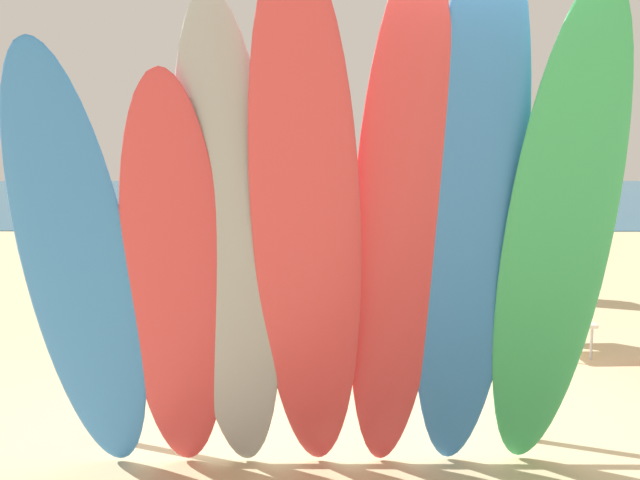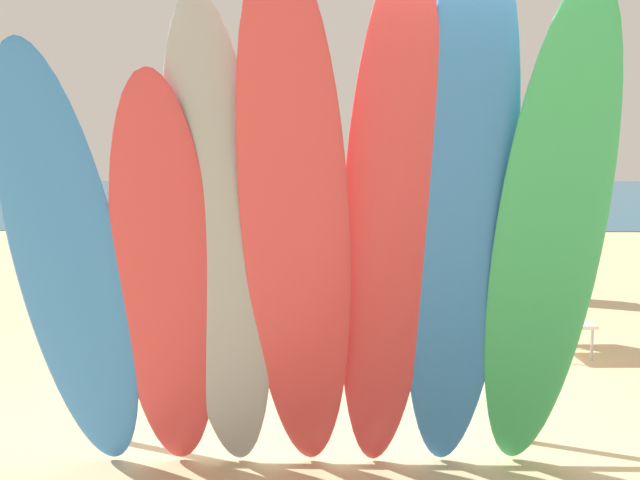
% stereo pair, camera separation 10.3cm
% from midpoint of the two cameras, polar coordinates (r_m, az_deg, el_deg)
% --- Properties ---
extents(ground, '(60.00, 60.00, 0.00)m').
position_cam_midpoint_polar(ground, '(18.22, 0.92, 1.15)').
color(ground, '#D3BC8C').
extents(ocean_water, '(60.00, 40.00, 0.02)m').
position_cam_midpoint_polar(ocean_water, '(36.79, 1.06, 3.91)').
color(ocean_water, '#235B7F').
rests_on(ocean_water, ground).
extents(surfboard_rack, '(2.75, 0.07, 0.73)m').
position_cam_midpoint_polar(surfboard_rack, '(4.30, 0.02, -9.12)').
color(surfboard_rack, brown).
rests_on(surfboard_rack, ground).
extents(surfboard_blue_0, '(0.64, 0.99, 2.26)m').
position_cam_midpoint_polar(surfboard_blue_0, '(3.67, -18.89, -3.11)').
color(surfboard_blue_0, '#337AD1').
rests_on(surfboard_blue_0, ground).
extents(surfboard_red_1, '(0.59, 0.95, 2.13)m').
position_cam_midpoint_polar(surfboard_red_1, '(3.58, -11.65, -4.16)').
color(surfboard_red_1, '#D13D42').
rests_on(surfboard_red_1, ground).
extents(surfboard_grey_2, '(0.54, 0.98, 2.45)m').
position_cam_midpoint_polar(surfboard_grey_2, '(3.47, -7.29, -1.79)').
color(surfboard_grey_2, '#999EA3').
rests_on(surfboard_grey_2, ground).
extents(surfboard_red_3, '(0.62, 1.21, 2.61)m').
position_cam_midpoint_polar(surfboard_red_3, '(3.34, -1.07, -0.70)').
color(surfboard_red_3, '#D13D42').
rests_on(surfboard_red_3, ground).
extents(surfboard_red_4, '(0.57, 0.95, 2.63)m').
position_cam_midpoint_polar(surfboard_red_4, '(3.47, 6.47, -0.28)').
color(surfboard_red_4, '#D13D42').
rests_on(surfboard_red_4, ground).
extents(surfboard_blue_5, '(0.54, 0.94, 2.72)m').
position_cam_midpoint_polar(surfboard_blue_5, '(3.52, 12.08, 0.50)').
color(surfboard_blue_5, '#337AD1').
rests_on(surfboard_blue_5, ground).
extents(surfboard_green_6, '(0.58, 1.01, 2.52)m').
position_cam_midpoint_polar(surfboard_green_6, '(3.63, 18.82, -1.13)').
color(surfboard_green_6, '#38B266').
rests_on(surfboard_green_6, ground).
extents(beachgoer_midbeach, '(0.58, 0.25, 1.55)m').
position_cam_midpoint_polar(beachgoer_midbeach, '(12.62, -4.79, 2.76)').
color(beachgoer_midbeach, tan).
rests_on(beachgoer_midbeach, ground).
extents(beachgoer_photographing, '(0.60, 0.33, 1.65)m').
position_cam_midpoint_polar(beachgoer_photographing, '(12.35, -0.49, 2.97)').
color(beachgoer_photographing, brown).
rests_on(beachgoer_photographing, ground).
extents(beachgoer_near_rack, '(0.52, 0.33, 1.48)m').
position_cam_midpoint_polar(beachgoer_near_rack, '(11.08, -5.35, 2.03)').
color(beachgoer_near_rack, brown).
rests_on(beachgoer_near_rack, ground).
extents(beachgoer_strolling, '(0.46, 0.64, 1.75)m').
position_cam_midpoint_polar(beachgoer_strolling, '(9.14, 11.76, 1.94)').
color(beachgoer_strolling, beige).
rests_on(beachgoer_strolling, ground).
extents(beach_chair_red, '(0.53, 0.77, 0.79)m').
position_cam_midpoint_polar(beach_chair_red, '(6.74, 18.97, -4.96)').
color(beach_chair_red, '#B7B7BC').
rests_on(beach_chair_red, ground).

